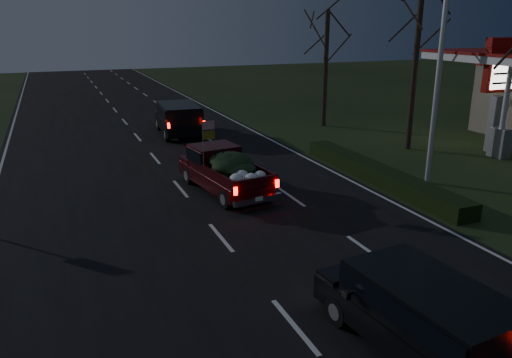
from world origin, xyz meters
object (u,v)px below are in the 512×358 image
object	(u,v)px
gas_price_pylon	(500,76)
lead_suv	(179,116)
rear_suv	(425,311)
light_pole	(442,44)
pickup_truck	(224,168)

from	to	relation	value
gas_price_pylon	lead_suv	bearing A→B (deg)	144.33
rear_suv	gas_price_pylon	bearing A→B (deg)	34.52
light_pole	gas_price_pylon	size ratio (longest dim) A/B	1.64
light_pole	lead_suv	world-z (taller)	light_pole
pickup_truck	rear_suv	bearing A→B (deg)	-96.32
gas_price_pylon	pickup_truck	bearing A→B (deg)	-176.61
lead_suv	rear_suv	xyz separation A→B (m)	(-0.53, -21.54, -0.13)
pickup_truck	lead_suv	xyz separation A→B (m)	(0.88, 10.63, 0.17)
light_pole	rear_suv	size ratio (longest dim) A/B	1.98
rear_suv	pickup_truck	bearing A→B (deg)	86.56
light_pole	lead_suv	bearing A→B (deg)	119.11
lead_suv	light_pole	bearing A→B (deg)	-56.83
pickup_truck	rear_suv	world-z (taller)	pickup_truck
gas_price_pylon	rear_suv	size ratio (longest dim) A/B	1.21
pickup_truck	light_pole	bearing A→B (deg)	-23.11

